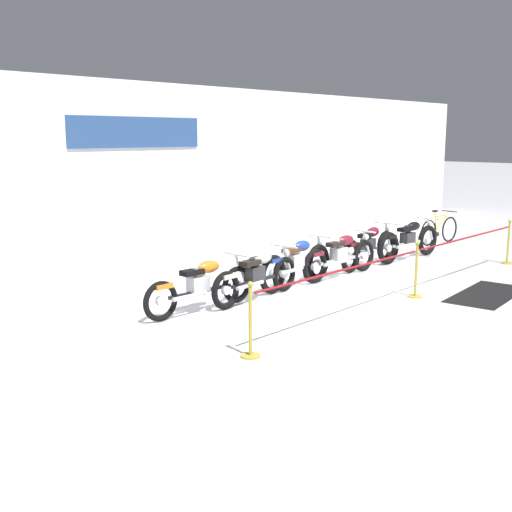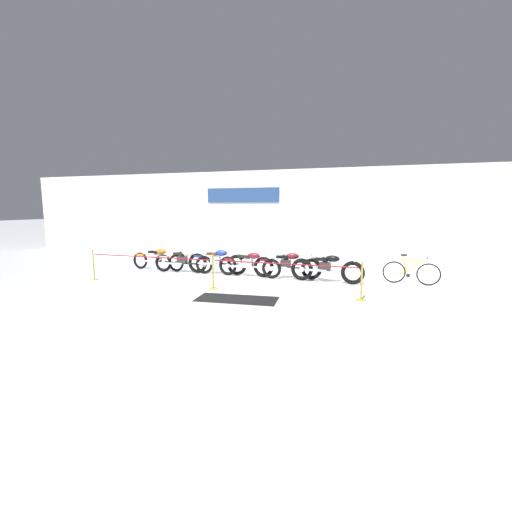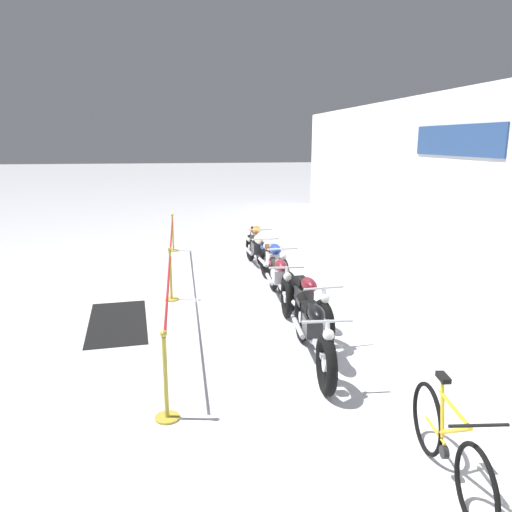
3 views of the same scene
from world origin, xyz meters
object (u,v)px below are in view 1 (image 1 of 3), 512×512
motorcycle_maroon_3 (341,256)px  motorcycle_cream_1 (257,275)px  motorcycle_blue_2 (297,263)px  bicycle (439,230)px  motorcycle_orange_0 (201,285)px  motorcycle_maroon_4 (369,247)px  motorcycle_black_5 (409,240)px  stanchion_far_left (374,271)px  floor_banner (487,294)px  stanchion_mid_right (508,249)px  stanchion_mid_left (416,278)px

motorcycle_maroon_3 → motorcycle_cream_1: bearing=-179.7°
motorcycle_blue_2 → bicycle: size_ratio=1.33×
bicycle → motorcycle_maroon_3: bearing=-174.9°
motorcycle_orange_0 → motorcycle_maroon_4: (5.20, 0.02, 0.00)m
motorcycle_maroon_3 → motorcycle_black_5: motorcycle_black_5 is taller
motorcycle_blue_2 → stanchion_far_left: (-0.59, -2.17, 0.25)m
motorcycle_cream_1 → motorcycle_black_5: motorcycle_black_5 is taller
motorcycle_cream_1 → floor_banner: motorcycle_cream_1 is taller
motorcycle_black_5 → motorcycle_cream_1: bearing=179.3°
floor_banner → motorcycle_maroon_3: bearing=97.1°
motorcycle_black_5 → floor_banner: size_ratio=1.10×
motorcycle_black_5 → stanchion_mid_right: bearing=-60.4°
motorcycle_maroon_4 → stanchion_mid_left: stanchion_mid_left is taller
motorcycle_maroon_4 → floor_banner: 3.22m
motorcycle_maroon_4 → motorcycle_blue_2: bearing=-179.3°
motorcycle_maroon_4 → stanchion_mid_left: size_ratio=2.29×
motorcycle_orange_0 → motorcycle_maroon_4: motorcycle_maroon_4 is taller
stanchion_mid_right → stanchion_far_left: bearing=180.0°
motorcycle_cream_1 → motorcycle_maroon_3: (2.63, 0.01, 0.01)m
motorcycle_orange_0 → floor_banner: motorcycle_orange_0 is taller
motorcycle_orange_0 → motorcycle_maroon_4: bearing=0.2°
motorcycle_blue_2 → motorcycle_cream_1: bearing=-173.9°
bicycle → stanchion_mid_left: bearing=-156.6°
motorcycle_black_5 → stanchion_mid_left: bearing=-148.4°
motorcycle_black_5 → stanchion_mid_right: size_ratio=2.31×
motorcycle_maroon_3 → bicycle: 5.36m
motorcycle_blue_2 → stanchion_mid_right: stanchion_mid_right is taller
bicycle → stanchion_mid_right: size_ratio=1.64×
motorcycle_maroon_4 → stanchion_far_left: bearing=-145.8°
motorcycle_maroon_4 → stanchion_mid_right: (2.50, -2.21, -0.10)m
stanchion_mid_right → stanchion_mid_left: bearing=180.0°
motorcycle_maroon_3 → motorcycle_maroon_4: motorcycle_maroon_4 is taller
motorcycle_black_5 → stanchion_far_left: bearing=-157.0°
motorcycle_cream_1 → stanchion_far_left: 2.17m
bicycle → floor_banner: (-4.70, -3.42, -0.38)m
motorcycle_maroon_3 → motorcycle_orange_0: bearing=177.9°
motorcycle_orange_0 → motorcycle_cream_1: bearing=-7.2°
stanchion_far_left → floor_banner: bearing=-19.6°
motorcycle_orange_0 → motorcycle_black_5: 6.59m
motorcycle_cream_1 → floor_banner: bearing=-42.0°
bicycle → stanchion_mid_left: 6.34m
bicycle → floor_banner: size_ratio=0.78×
floor_banner → bicycle: bearing=30.9°
motorcycle_maroon_4 → floor_banner: size_ratio=1.09×
motorcycle_maroon_3 → floor_banner: bearing=-77.8°
motorcycle_orange_0 → stanchion_far_left: size_ratio=0.27×
motorcycle_orange_0 → motorcycle_blue_2: bearing=-0.3°
bicycle → stanchion_far_left: 7.68m
floor_banner → motorcycle_blue_2: bearing=117.2°
motorcycle_maroon_3 → stanchion_mid_right: stanchion_mid_right is taller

